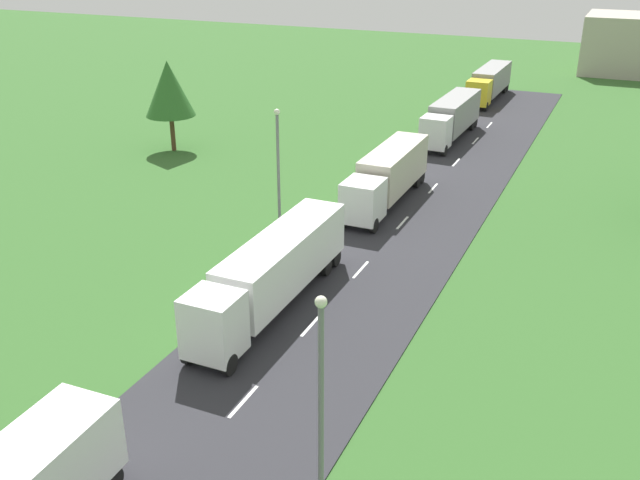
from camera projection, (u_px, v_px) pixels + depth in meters
The scene contains 8 objects.
road at pixel (224, 424), 28.49m from camera, with size 10.00×140.00×0.06m, color #2B2B30.
truck_second at pixel (273, 270), 36.52m from camera, with size 2.51×13.62×3.62m.
truck_third at pixel (388, 175), 50.64m from camera, with size 2.50×12.19×3.75m.
truck_fourth at pixel (452, 117), 66.25m from camera, with size 2.75×12.18×3.73m.
truck_fifth at pixel (489, 82), 81.73m from camera, with size 2.62×12.87×3.56m.
lamppost_second at pixel (321, 415), 21.12m from camera, with size 0.36×0.36×9.05m.
lamppost_third at pixel (278, 172), 42.68m from camera, with size 0.36×0.36×8.73m.
tree_maple at pixel (169, 89), 61.58m from camera, with size 4.36×4.36×7.98m.
Camera 1 is at (12.95, 5.04, 18.36)m, focal length 39.61 mm.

